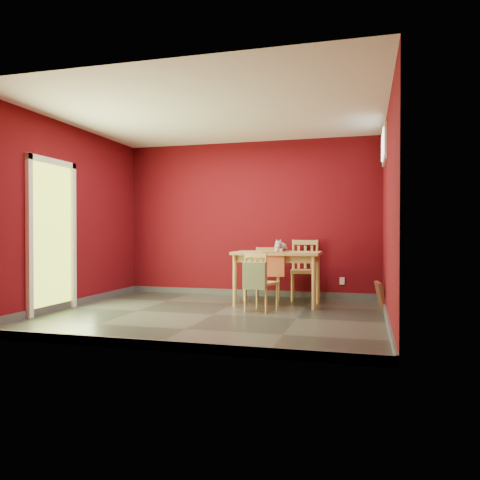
% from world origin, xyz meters
% --- Properties ---
extents(ground, '(4.50, 4.50, 0.00)m').
position_xyz_m(ground, '(0.00, 0.00, 0.00)').
color(ground, '#2D342D').
rests_on(ground, ground).
extents(room_shell, '(4.50, 4.50, 4.50)m').
position_xyz_m(room_shell, '(0.00, 0.00, 0.05)').
color(room_shell, '#51080E').
rests_on(room_shell, ground).
extents(doorway, '(0.06, 1.01, 2.13)m').
position_xyz_m(doorway, '(-2.23, -0.40, 1.12)').
color(doorway, '#B7D838').
rests_on(doorway, ground).
extents(window, '(0.05, 0.90, 0.50)m').
position_xyz_m(window, '(2.23, 1.00, 2.35)').
color(window, white).
rests_on(window, room_shell).
extents(outlet_plate, '(0.08, 0.02, 0.12)m').
position_xyz_m(outlet_plate, '(1.60, 1.99, 0.30)').
color(outlet_plate, silver).
rests_on(outlet_plate, room_shell).
extents(dining_table, '(1.31, 0.77, 0.82)m').
position_xyz_m(dining_table, '(0.68, 1.05, 0.71)').
color(dining_table, tan).
rests_on(dining_table, ground).
extents(table_runner, '(0.34, 0.71, 0.36)m').
position_xyz_m(table_runner, '(0.68, 0.94, 0.76)').
color(table_runner, '#B2562D').
rests_on(table_runner, dining_table).
extents(chair_far_left, '(0.49, 0.49, 0.86)m').
position_xyz_m(chair_far_left, '(0.40, 1.64, 0.44)').
color(chair_far_left, tan).
rests_on(chair_far_left, ground).
extents(chair_far_right, '(0.51, 0.51, 0.99)m').
position_xyz_m(chair_far_right, '(1.01, 1.73, 0.50)').
color(chair_far_right, tan).
rests_on(chair_far_right, ground).
extents(chair_near, '(0.48, 0.48, 0.82)m').
position_xyz_m(chair_near, '(0.55, 0.43, 0.42)').
color(chair_near, tan).
rests_on(chair_near, ground).
extents(tote_bag, '(0.31, 0.19, 0.44)m').
position_xyz_m(tote_bag, '(0.51, 0.23, 0.52)').
color(tote_bag, '#86A86C').
rests_on(tote_bag, chair_near).
extents(cat, '(0.30, 0.43, 0.20)m').
position_xyz_m(cat, '(0.72, 1.11, 0.91)').
color(cat, slate).
rests_on(cat, table_runner).
extents(picture_frame, '(0.18, 0.41, 0.39)m').
position_xyz_m(picture_frame, '(2.19, 1.08, 0.20)').
color(picture_frame, brown).
rests_on(picture_frame, ground).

